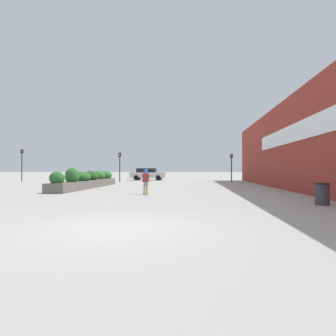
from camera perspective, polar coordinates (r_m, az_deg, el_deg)
name	(u,v)px	position (r m, az deg, el deg)	size (l,w,h in m)	color
ground_plane	(118,228)	(7.53, -9.53, -11.16)	(300.00, 300.00, 0.00)	#A3A099
building_wall_right	(297,143)	(20.78, 23.32, 4.47)	(0.67, 39.47, 6.25)	maroon
planter_box	(88,181)	(24.11, -14.95, -2.33)	(1.38, 11.55, 1.52)	#605B54
skateboard	(146,193)	(17.23, -4.28, -4.78)	(0.44, 0.80, 0.09)	olive
skateboarder	(146,178)	(17.18, -4.28, -1.98)	(1.23, 0.47, 1.36)	tan
trash_bin	(322,194)	(13.44, 27.30, -4.43)	(0.56, 0.56, 0.88)	#38383D
car_leftmost	(148,174)	(39.74, -3.86, -1.13)	(4.64, 2.02, 1.58)	#BCBCC1
car_center_left	(313,174)	(41.94, 25.90, -1.08)	(4.78, 2.00, 1.54)	black
traffic_light_left	(120,162)	(33.76, -9.18, 1.15)	(0.28, 0.30, 3.30)	black
traffic_light_right	(231,163)	(33.88, 12.00, 0.98)	(0.28, 0.30, 3.14)	black
traffic_light_far_left	(22,160)	(39.14, -26.09, 1.40)	(0.28, 0.30, 3.78)	black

